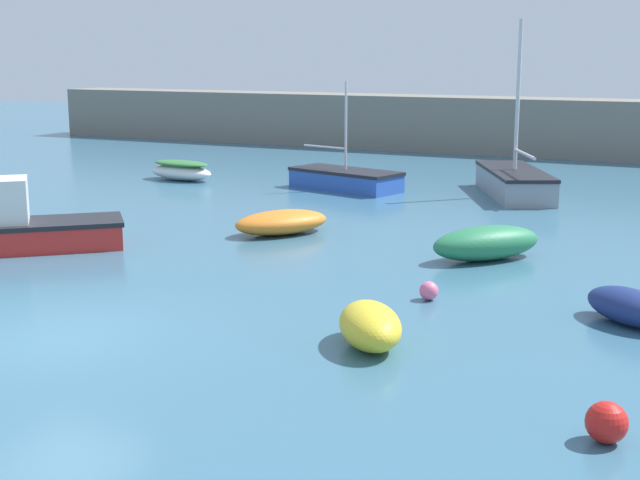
% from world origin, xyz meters
% --- Properties ---
extents(ground_plane, '(120.00, 120.00, 0.20)m').
position_xyz_m(ground_plane, '(0.00, 0.00, -0.10)').
color(ground_plane, '#38667F').
extents(harbor_breakwater, '(54.31, 2.87, 2.80)m').
position_xyz_m(harbor_breakwater, '(0.00, 32.67, 1.40)').
color(harbor_breakwater, slate).
rests_on(harbor_breakwater, ground_plane).
extents(sailboat_short_mast, '(4.56, 2.79, 3.99)m').
position_xyz_m(sailboat_short_mast, '(-2.58, 18.19, 0.39)').
color(sailboat_short_mast, '#2D56B7').
rests_on(sailboat_short_mast, ground_plane).
extents(rowboat_blue_near, '(2.72, 3.12, 0.67)m').
position_xyz_m(rowboat_blue_near, '(-0.81, 9.89, 0.34)').
color(rowboat_blue_near, orange).
rests_on(rowboat_blue_near, ground_plane).
extents(rowboat_with_red_cover, '(3.00, 1.54, 0.78)m').
position_xyz_m(rowboat_with_red_cover, '(-9.54, 17.67, 0.39)').
color(rowboat_with_red_cover, white).
rests_on(rowboat_with_red_cover, ground_plane).
extents(dinghy_near_pier, '(2.14, 1.97, 0.66)m').
position_xyz_m(dinghy_near_pier, '(9.07, 5.29, 0.33)').
color(dinghy_near_pier, navy).
rests_on(dinghy_near_pier, ground_plane).
extents(motorboat_with_cabin, '(5.31, 5.02, 1.88)m').
position_xyz_m(motorboat_with_cabin, '(-6.13, 4.95, 0.62)').
color(motorboat_with_cabin, red).
rests_on(motorboat_with_cabin, ground_plane).
extents(open_tender_yellow, '(2.81, 3.07, 0.85)m').
position_xyz_m(open_tender_yellow, '(5.22, 9.28, 0.42)').
color(open_tender_yellow, '#287A4C').
rests_on(open_tender_yellow, ground_plane).
extents(sailboat_tall_mast, '(4.03, 5.71, 6.12)m').
position_xyz_m(sailboat_tall_mast, '(3.40, 19.49, 0.51)').
color(sailboat_tall_mast, gray).
rests_on(sailboat_tall_mast, ground_plane).
extents(fishing_dinghy_green, '(1.91, 2.15, 0.77)m').
position_xyz_m(fishing_dinghy_green, '(5.21, 1.91, 0.38)').
color(fishing_dinghy_green, yellow).
rests_on(fishing_dinghy_green, ground_plane).
extents(mooring_buoy_red, '(0.56, 0.56, 0.56)m').
position_xyz_m(mooring_buoy_red, '(9.48, -0.31, 0.28)').
color(mooring_buoy_red, red).
rests_on(mooring_buoy_red, ground_plane).
extents(mooring_buoy_pink, '(0.39, 0.39, 0.39)m').
position_xyz_m(mooring_buoy_pink, '(5.15, 5.20, 0.20)').
color(mooring_buoy_pink, '#EA668C').
rests_on(mooring_buoy_pink, ground_plane).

